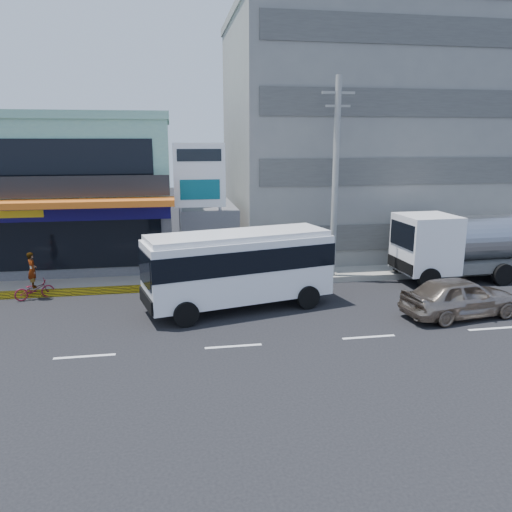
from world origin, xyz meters
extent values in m
plane|color=black|center=(0.00, 0.00, 0.00)|extent=(120.00, 120.00, 0.00)
cube|color=gray|center=(5.00, 9.50, 0.15)|extent=(70.00, 5.00, 0.30)
cube|color=#48494E|center=(-8.00, 14.00, 2.00)|extent=(12.00, 10.00, 4.00)
cube|color=#8DC8AA|center=(-8.00, 14.00, 6.00)|extent=(12.00, 10.00, 4.00)
cube|color=orange|center=(-8.00, 8.20, 4.15)|extent=(12.40, 1.80, 0.30)
cube|color=#110B53|center=(-8.00, 8.95, 3.60)|extent=(12.00, 0.12, 0.80)
cube|color=black|center=(-8.00, 8.98, 2.10)|extent=(11.00, 0.06, 2.60)
cube|color=gray|center=(10.00, 15.00, 7.00)|extent=(16.00, 12.00, 14.00)
cube|color=#48494E|center=(0.00, 12.00, 1.75)|extent=(3.00, 6.00, 3.50)
cylinder|color=slate|center=(0.00, 11.00, 3.58)|extent=(1.50, 1.50, 0.15)
cylinder|color=gray|center=(-1.50, 9.20, 3.25)|extent=(0.16, 0.16, 6.50)
cylinder|color=gray|center=(0.50, 9.20, 3.25)|extent=(0.16, 0.16, 6.50)
cube|color=white|center=(-0.50, 9.20, 5.30)|extent=(2.60, 0.18, 3.20)
cylinder|color=#999993|center=(6.00, 7.40, 5.00)|extent=(0.30, 0.30, 10.00)
cube|color=#999993|center=(6.00, 7.40, 9.20)|extent=(1.60, 0.12, 0.12)
cube|color=#999993|center=(6.00, 7.40, 8.60)|extent=(1.20, 0.10, 0.10)
cube|color=white|center=(0.75, 4.03, 1.79)|extent=(8.17, 4.23, 2.57)
cube|color=black|center=(0.75, 4.03, 2.29)|extent=(8.24, 4.30, 0.95)
cube|color=white|center=(0.75, 4.03, 3.18)|extent=(7.90, 3.96, 0.22)
cylinder|color=black|center=(-1.56, 2.20, 0.50)|extent=(1.05, 0.54, 1.00)
cylinder|color=black|center=(-2.14, 4.59, 0.50)|extent=(1.05, 0.54, 1.00)
cylinder|color=black|center=(3.64, 3.47, 0.50)|extent=(1.05, 0.54, 1.00)
cylinder|color=black|center=(3.06, 5.85, 0.50)|extent=(1.05, 0.54, 1.00)
imported|color=tan|center=(9.48, 1.50, 0.83)|extent=(5.10, 2.61, 1.66)
cube|color=white|center=(10.48, 6.38, 2.02)|extent=(2.72, 2.72, 2.83)
cube|color=#595956|center=(13.53, 6.50, 0.87)|extent=(8.80, 2.75, 0.54)
cylinder|color=gray|center=(14.62, 6.54, 2.18)|extent=(6.19, 2.53, 2.29)
cylinder|color=black|center=(10.10, 5.11, 0.54)|extent=(1.10, 0.37, 1.09)
cylinder|color=black|center=(10.00, 7.61, 0.54)|extent=(1.10, 0.37, 1.09)
cylinder|color=black|center=(14.12, 5.27, 0.54)|extent=(1.10, 0.37, 1.09)
cylinder|color=black|center=(14.02, 7.77, 0.54)|extent=(1.10, 0.37, 1.09)
cylinder|color=black|center=(16.31, 7.87, 0.54)|extent=(1.10, 0.37, 1.09)
imported|color=#5D0D1D|center=(-8.21, 6.80, 0.45)|extent=(1.79, 1.21, 0.89)
imported|color=#66594C|center=(-8.21, 6.80, 1.36)|extent=(0.59, 0.70, 1.63)
camera|label=1|loc=(-1.95, -16.16, 7.07)|focal=35.00mm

